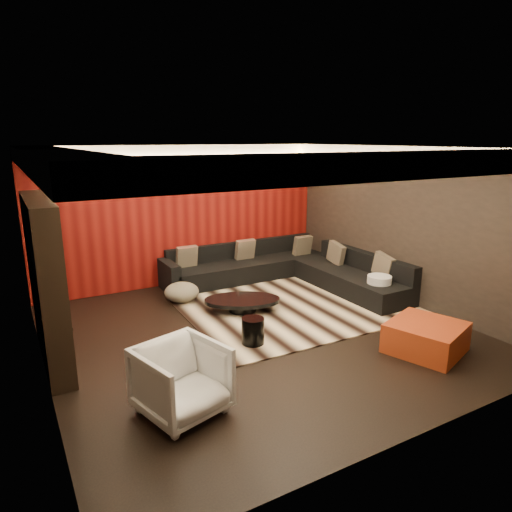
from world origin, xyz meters
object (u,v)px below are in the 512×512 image
drum_stool (253,331)px  orange_ottoman (426,337)px  coffee_table (242,304)px  sectional_sofa (286,271)px  armchair (182,380)px  white_side_table (379,290)px

drum_stool → orange_ottoman: size_ratio=0.42×
coffee_table → sectional_sofa: bearing=32.2°
orange_ottoman → armchair: armchair is taller
white_side_table → armchair: bearing=-161.3°
armchair → white_side_table: bearing=3.2°
coffee_table → white_side_table: bearing=-21.2°
orange_ottoman → sectional_sofa: sectional_sofa is taller
white_side_table → drum_stool: bearing=-173.1°
white_side_table → sectional_sofa: size_ratio=0.15×
coffee_table → drum_stool: (-0.48, -1.23, 0.08)m
drum_stool → armchair: bearing=-143.3°
drum_stool → orange_ottoman: bearing=-34.4°
coffee_table → armchair: bearing=-130.1°
orange_ottoman → sectional_sofa: (-0.00, 3.58, 0.06)m
white_side_table → coffee_table: bearing=158.8°
drum_stool → orange_ottoman: orange_ottoman is taller
white_side_table → armchair: armchair is taller
coffee_table → drum_stool: size_ratio=3.36×
orange_ottoman → armchair: 3.53m
drum_stool → armchair: (-1.50, -1.11, 0.18)m
coffee_table → white_side_table: white_side_table is taller
sectional_sofa → drum_stool: bearing=-132.5°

